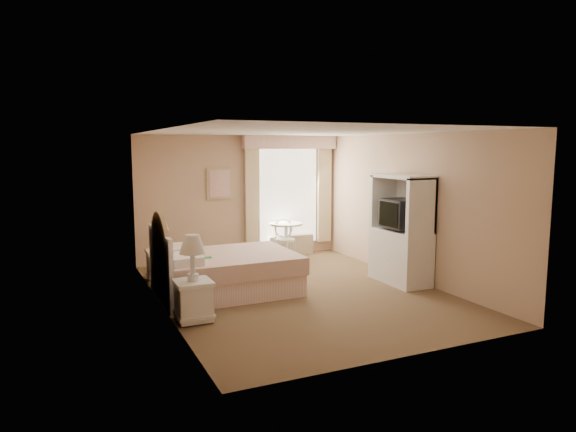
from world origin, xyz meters
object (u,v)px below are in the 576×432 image
bed (221,271)px  cafe_chair (285,236)px  nightstand_near (193,289)px  nightstand_far (160,256)px  armoire (401,238)px  round_table (286,235)px

bed → cafe_chair: bed is taller
nightstand_near → nightstand_far: (-0.00, 2.33, -0.02)m
nightstand_far → armoire: 4.11m
nightstand_far → round_table: (2.69, 0.73, 0.08)m
nightstand_near → nightstand_far: bearing=90.0°
bed → nightstand_far: bearing=120.9°
bed → nightstand_near: bed is taller
cafe_chair → nightstand_far: bearing=-159.7°
cafe_chair → round_table: bearing=62.2°
nightstand_near → round_table: (2.69, 3.06, 0.06)m
nightstand_near → armoire: size_ratio=0.62×
nightstand_far → armoire: bearing=-26.8°
round_table → nightstand_near: bearing=-131.3°
armoire → bed: bearing=167.6°
bed → round_table: size_ratio=2.91×
bed → nightstand_near: 1.34m
round_table → cafe_chair: bearing=-124.9°
nightstand_far → cafe_chair: nightstand_far is taller
nightstand_near → nightstand_far: size_ratio=1.05×
bed → nightstand_far: bed is taller
round_table → armoire: armoire is taller
bed → armoire: size_ratio=1.16×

